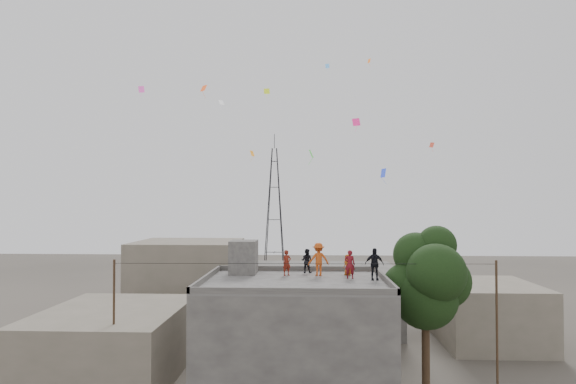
# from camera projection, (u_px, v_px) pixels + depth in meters

# --- Properties ---
(main_building) EXTENTS (10.00, 8.00, 6.10)m
(main_building) POSITION_uv_depth(u_px,v_px,m) (295.00, 337.00, 26.32)
(main_building) COLOR #444240
(main_building) RESTS_ON ground
(parapet) EXTENTS (10.00, 8.00, 0.30)m
(parapet) POSITION_uv_depth(u_px,v_px,m) (295.00, 278.00, 26.40)
(parapet) COLOR #444240
(parapet) RESTS_ON main_building
(stair_head_box) EXTENTS (1.60, 1.80, 2.00)m
(stair_head_box) POSITION_uv_depth(u_px,v_px,m) (244.00, 257.00, 29.15)
(stair_head_box) COLOR #444240
(stair_head_box) RESTS_ON main_building
(neighbor_west) EXTENTS (8.00, 10.00, 4.00)m
(neighbor_west) POSITION_uv_depth(u_px,v_px,m) (113.00, 343.00, 28.77)
(neighbor_west) COLOR #6A6354
(neighbor_west) RESTS_ON ground
(neighbor_north) EXTENTS (12.00, 9.00, 5.00)m
(neighbor_north) POSITION_uv_depth(u_px,v_px,m) (324.00, 297.00, 40.21)
(neighbor_north) COLOR #444240
(neighbor_north) RESTS_ON ground
(neighbor_northwest) EXTENTS (9.00, 8.00, 7.00)m
(neighbor_northwest) POSITION_uv_depth(u_px,v_px,m) (188.00, 280.00, 42.74)
(neighbor_northwest) COLOR #6A6354
(neighbor_northwest) RESTS_ON ground
(neighbor_east) EXTENTS (7.00, 8.00, 4.40)m
(neighbor_east) POSITION_uv_depth(u_px,v_px,m) (487.00, 313.00, 35.69)
(neighbor_east) COLOR #6A6354
(neighbor_east) RESTS_ON ground
(tree) EXTENTS (4.90, 4.60, 9.10)m
(tree) POSITION_uv_depth(u_px,v_px,m) (428.00, 280.00, 26.68)
(tree) COLOR black
(tree) RESTS_ON ground
(utility_line) EXTENTS (20.12, 0.62, 7.40)m
(utility_line) POSITION_uv_depth(u_px,v_px,m) (304.00, 328.00, 25.07)
(utility_line) COLOR black
(utility_line) RESTS_ON ground
(transmission_tower) EXTENTS (2.97, 2.97, 20.01)m
(transmission_tower) POSITION_uv_depth(u_px,v_px,m) (274.00, 213.00, 66.59)
(transmission_tower) COLOR black
(transmission_tower) RESTS_ON ground
(person_red_adult) EXTENTS (0.63, 0.46, 1.61)m
(person_red_adult) POSITION_uv_depth(u_px,v_px,m) (350.00, 264.00, 27.21)
(person_red_adult) COLOR maroon
(person_red_adult) RESTS_ON main_building
(person_orange_child) EXTENTS (0.67, 0.71, 1.22)m
(person_orange_child) POSITION_uv_depth(u_px,v_px,m) (348.00, 265.00, 28.51)
(person_orange_child) COLOR #B45214
(person_orange_child) RESTS_ON main_building
(person_dark_child) EXTENTS (0.86, 0.77, 1.46)m
(person_dark_child) POSITION_uv_depth(u_px,v_px,m) (307.00, 261.00, 29.51)
(person_dark_child) COLOR black
(person_dark_child) RESTS_ON main_building
(person_dark_adult) EXTENTS (1.04, 0.44, 1.77)m
(person_dark_adult) POSITION_uv_depth(u_px,v_px,m) (374.00, 264.00, 26.72)
(person_dark_adult) COLOR black
(person_dark_adult) RESTS_ON main_building
(person_orange_adult) EXTENTS (1.36, 0.95, 1.93)m
(person_orange_adult) POSITION_uv_depth(u_px,v_px,m) (319.00, 259.00, 28.31)
(person_orange_adult) COLOR #C74C16
(person_orange_adult) RESTS_ON main_building
(person_red_child) EXTENTS (0.65, 0.60, 1.49)m
(person_red_child) POSITION_uv_depth(u_px,v_px,m) (287.00, 263.00, 28.36)
(person_red_child) COLOR maroon
(person_red_child) RESTS_ON main_building
(kites) EXTENTS (21.87, 15.92, 10.72)m
(kites) POSITION_uv_depth(u_px,v_px,m) (301.00, 118.00, 34.49)
(kites) COLOR orange
(kites) RESTS_ON ground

